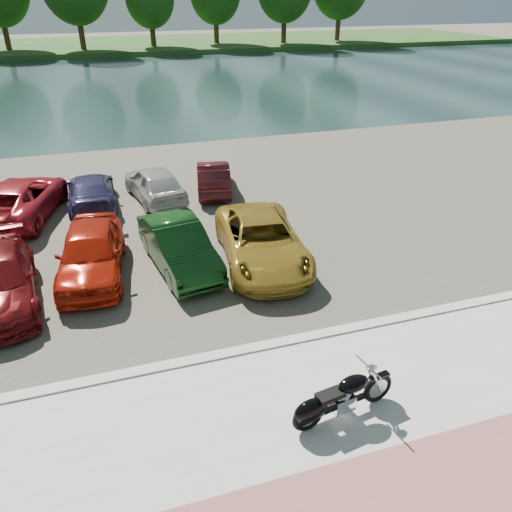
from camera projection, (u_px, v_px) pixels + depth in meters
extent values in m
plane|color=#595447|center=(293.00, 410.00, 10.13)|extent=(200.00, 200.00, 0.00)
cube|color=#B8B6AD|center=(313.00, 446.00, 9.27)|extent=(60.00, 6.00, 0.10)
cube|color=#B8B6AD|center=(262.00, 347.00, 11.78)|extent=(60.00, 0.30, 0.14)
cube|color=#444037|center=(189.00, 208.00, 19.34)|extent=(60.00, 18.00, 0.04)
cube|color=#192D2C|center=(125.00, 85.00, 43.64)|extent=(120.00, 40.00, 0.00)
cube|color=#214217|center=(106.00, 46.00, 70.31)|extent=(120.00, 24.00, 0.60)
cylinder|color=#3A2915|center=(4.00, 26.00, 61.81)|extent=(0.70, 0.70, 5.40)
cylinder|color=#3A2915|center=(80.00, 24.00, 61.77)|extent=(0.70, 0.70, 5.85)
cylinder|color=#3A2915|center=(152.00, 28.00, 65.68)|extent=(0.70, 0.70, 4.50)
cylinder|color=#3A2915|center=(216.00, 24.00, 69.17)|extent=(0.70, 0.70, 4.95)
cylinder|color=#3A2915|center=(284.00, 22.00, 69.13)|extent=(0.70, 0.70, 5.40)
cylinder|color=#3A2915|center=(338.00, 19.00, 72.62)|extent=(0.70, 0.70, 5.85)
torus|color=black|center=(377.00, 388.00, 10.06)|extent=(0.69, 0.23, 0.68)
torus|color=black|center=(308.00, 416.00, 9.41)|extent=(0.69, 0.23, 0.68)
cylinder|color=#B2B2B7|center=(377.00, 388.00, 10.06)|extent=(0.46, 0.13, 0.46)
cylinder|color=#B2B2B7|center=(308.00, 416.00, 9.41)|extent=(0.46, 0.13, 0.46)
cylinder|color=silver|center=(377.00, 382.00, 9.79)|extent=(0.33, 0.10, 0.63)
cylinder|color=silver|center=(370.00, 376.00, 9.94)|extent=(0.33, 0.10, 0.63)
cylinder|color=silver|center=(368.00, 366.00, 9.61)|extent=(0.16, 0.75, 0.04)
sphere|color=silver|center=(372.00, 368.00, 9.68)|extent=(0.18, 0.18, 0.16)
sphere|color=silver|center=(375.00, 367.00, 9.71)|extent=(0.13, 0.13, 0.11)
cube|color=black|center=(379.00, 376.00, 9.92)|extent=(0.47, 0.21, 0.06)
cube|color=black|center=(344.00, 404.00, 9.76)|extent=(1.20, 0.29, 0.08)
cube|color=silver|center=(342.00, 402.00, 9.71)|extent=(0.50, 0.39, 0.34)
cylinder|color=silver|center=(347.00, 393.00, 9.66)|extent=(0.27, 0.22, 0.27)
cylinder|color=silver|center=(338.00, 396.00, 9.58)|extent=(0.27, 0.22, 0.27)
ellipsoid|color=black|center=(353.00, 384.00, 9.63)|extent=(0.73, 0.46, 0.32)
cube|color=black|center=(330.00, 395.00, 9.44)|extent=(0.59, 0.36, 0.10)
ellipsoid|color=black|center=(311.00, 410.00, 9.37)|extent=(0.77, 0.45, 0.50)
cube|color=black|center=(308.00, 414.00, 9.38)|extent=(0.42, 0.24, 0.30)
cylinder|color=silver|center=(324.00, 407.00, 9.78)|extent=(1.10, 0.27, 0.09)
cylinder|color=silver|center=(324.00, 404.00, 9.74)|extent=(1.10, 0.27, 0.09)
cylinder|color=#B2B2B7|center=(342.00, 418.00, 9.63)|extent=(0.05, 0.14, 0.22)
imported|color=#B91E0C|center=(91.00, 252.00, 14.47)|extent=(2.24, 4.59, 1.51)
imported|color=#0F3811|center=(179.00, 246.00, 14.93)|extent=(2.08, 4.38, 1.39)
imported|color=#A48025|center=(262.00, 241.00, 15.20)|extent=(2.92, 5.35, 1.42)
imported|color=#AC1C27|center=(20.00, 199.00, 18.25)|extent=(3.57, 5.51, 1.41)
imported|color=navy|center=(91.00, 191.00, 19.15)|extent=(1.77, 4.34, 1.26)
imported|color=#B5B5B0|center=(154.00, 183.00, 19.71)|extent=(2.34, 4.29, 1.38)
imported|color=#421115|center=(213.00, 177.00, 20.64)|extent=(2.00, 3.93, 1.23)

